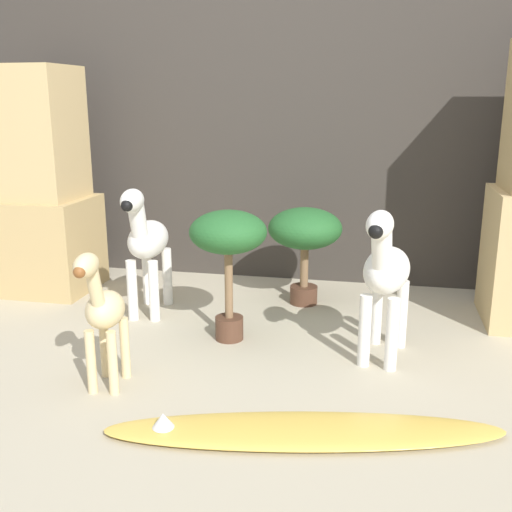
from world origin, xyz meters
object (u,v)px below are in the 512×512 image
giraffe_figurine (103,311)px  potted_palm_back (228,240)px  zebra_right (385,273)px  potted_palm_front (305,233)px  zebra_left (146,241)px  surfboard (301,431)px

giraffe_figurine → potted_palm_back: (0.34, 0.56, 0.16)m
zebra_right → potted_palm_front: size_ratio=1.29×
zebra_left → giraffe_figurine: (0.15, -0.80, -0.07)m
zebra_left → surfboard: size_ratio=0.50×
zebra_right → zebra_left: size_ratio=1.00×
zebra_right → zebra_left: (-1.17, 0.32, 0.00)m
zebra_right → zebra_left: same height
potted_palm_front → potted_palm_back: 0.63m
potted_palm_front → potted_palm_back: potted_palm_back is taller
zebra_left → giraffe_figurine: 0.82m
potted_palm_back → surfboard: 0.97m
zebra_right → potted_palm_front: (-0.41, 0.64, 0.01)m
zebra_left → potted_palm_front: size_ratio=1.29×
potted_palm_back → giraffe_figurine: bearing=-121.1°
giraffe_figurine → zebra_right: bearing=25.2°
giraffe_figurine → potted_palm_back: 0.67m
potted_palm_front → potted_palm_back: (-0.27, -0.56, 0.08)m
zebra_left → potted_palm_back: bearing=-26.2°
zebra_left → giraffe_figurine: bearing=-79.7°
potted_palm_back → surfboard: potted_palm_back is taller
zebra_right → surfboard: 0.80m
zebra_right → giraffe_figurine: 1.13m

